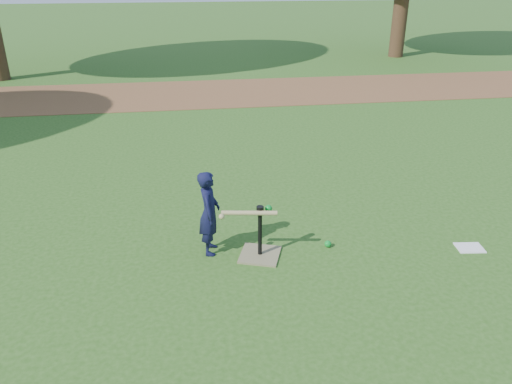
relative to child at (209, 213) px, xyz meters
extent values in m
plane|color=#285116|center=(0.75, 0.07, -0.49)|extent=(80.00, 80.00, 0.00)
cube|color=brown|center=(0.75, 7.57, -0.48)|extent=(24.00, 3.00, 0.01)
imported|color=black|center=(0.00, 0.00, 0.00)|extent=(0.28, 0.38, 0.98)
sphere|color=#0C8E28|center=(1.35, -0.11, -0.45)|extent=(0.08, 0.08, 0.08)
cube|color=white|center=(2.96, -0.38, -0.48)|extent=(0.32, 0.26, 0.01)
cube|color=#807751|center=(0.54, -0.18, -0.48)|extent=(0.55, 0.55, 0.02)
cylinder|color=black|center=(0.54, -0.18, -0.19)|extent=(0.05, 0.05, 0.55)
cylinder|color=black|center=(0.54, -0.18, 0.10)|extent=(0.08, 0.08, 0.06)
cylinder|color=tan|center=(0.42, -0.20, 0.07)|extent=(0.60, 0.15, 0.05)
sphere|color=tan|center=(0.12, -0.24, 0.07)|extent=(0.06, 0.06, 0.06)
sphere|color=#0C8E28|center=(0.64, -0.12, 0.07)|extent=(0.08, 0.08, 0.08)
cylinder|color=#382316|center=(7.25, 12.07, 1.22)|extent=(0.50, 0.50, 3.42)
camera|label=1|loc=(-0.20, -4.91, 2.51)|focal=35.00mm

